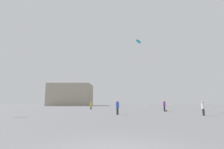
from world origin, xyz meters
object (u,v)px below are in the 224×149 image
(person_in_yellow, at_px, (91,105))
(person_in_white, at_px, (203,108))
(person_in_purple, at_px, (164,105))
(person_in_blue, at_px, (117,107))
(kite_cyan_diamond, at_px, (139,42))
(building_left_hall, at_px, (71,95))
(handbag_beside_flyer, at_px, (166,111))

(person_in_yellow, distance_m, person_in_white, 22.31)
(person_in_purple, relative_size, person_in_white, 1.15)
(person_in_purple, bearing_deg, person_in_blue, -49.55)
(kite_cyan_diamond, distance_m, building_left_hall, 59.51)
(kite_cyan_diamond, distance_m, handbag_beside_flyer, 12.92)
(person_in_white, xyz_separation_m, kite_cyan_diamond, (-5.28, 9.96, 11.46))
(person_in_white, height_order, building_left_hall, building_left_hall)
(handbag_beside_flyer, bearing_deg, person_in_white, -82.17)
(person_in_purple, bearing_deg, building_left_hall, -154.97)
(person_in_blue, distance_m, person_in_white, 9.74)
(building_left_hall, bearing_deg, person_in_white, -65.40)
(person_in_blue, relative_size, person_in_yellow, 1.06)
(kite_cyan_diamond, xyz_separation_m, building_left_hall, (-23.99, 53.97, -7.25))
(person_in_purple, relative_size, person_in_blue, 1.05)
(person_in_yellow, bearing_deg, building_left_hall, -47.49)
(person_in_white, bearing_deg, handbag_beside_flyer, 149.81)
(person_in_blue, distance_m, person_in_yellow, 16.13)
(person_in_purple, xyz_separation_m, handbag_beside_flyer, (0.35, 0.10, -0.89))
(person_in_yellow, bearing_deg, person_in_blue, 132.66)
(kite_cyan_diamond, height_order, building_left_hall, kite_cyan_diamond)
(person_in_yellow, bearing_deg, person_in_purple, 172.90)
(person_in_purple, xyz_separation_m, person_in_white, (1.58, -8.84, -0.13))
(person_in_purple, bearing_deg, person_in_white, 8.47)
(person_in_blue, xyz_separation_m, kite_cyan_diamond, (4.33, 8.38, 11.38))
(person_in_white, bearing_deg, person_in_yellow, -177.49)
(person_in_purple, height_order, kite_cyan_diamond, kite_cyan_diamond)
(kite_cyan_diamond, bearing_deg, building_left_hall, 113.96)
(person_in_blue, bearing_deg, person_in_yellow, 172.72)
(person_in_yellow, relative_size, person_in_white, 1.03)
(kite_cyan_diamond, height_order, handbag_beside_flyer, kite_cyan_diamond)
(person_in_blue, height_order, person_in_white, person_in_blue)
(person_in_blue, xyz_separation_m, handbag_beside_flyer, (8.38, 7.36, -0.84))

